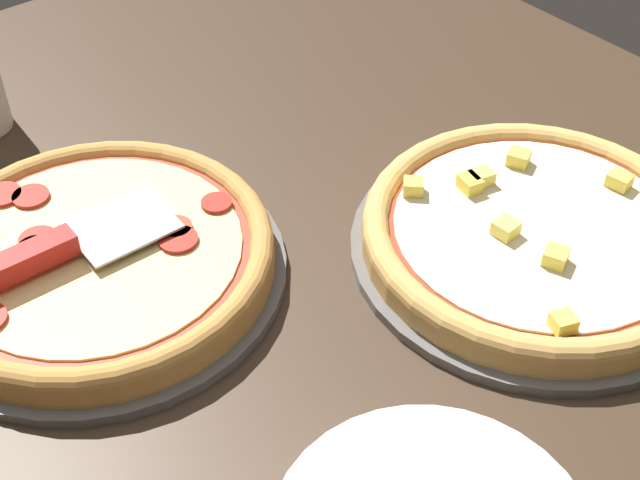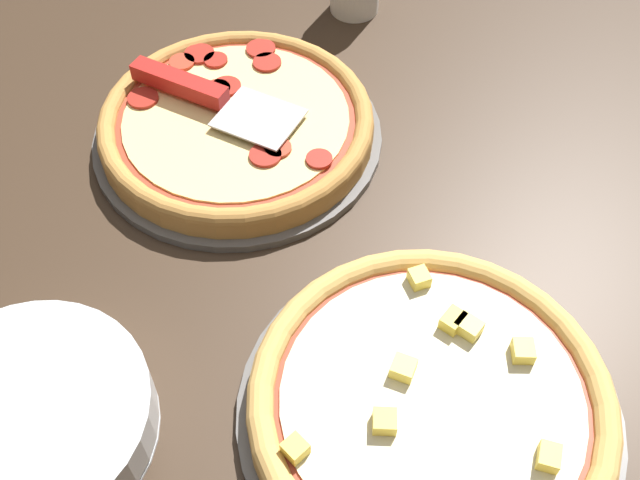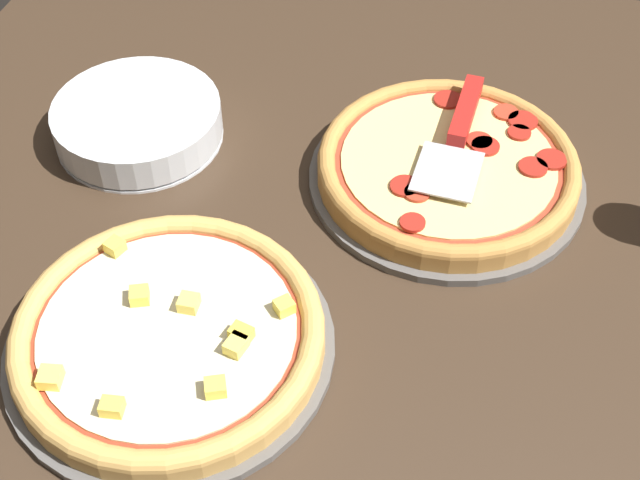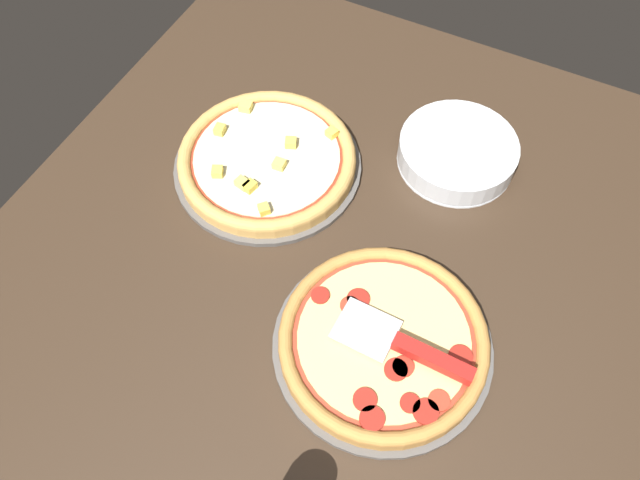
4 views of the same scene
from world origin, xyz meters
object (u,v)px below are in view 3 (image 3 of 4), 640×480
Objects in this scene: pizza_front at (448,166)px; serving_spatula at (462,124)px; pizza_back at (168,333)px; plate_stack at (138,122)px.

pizza_front is 5.74cm from serving_spatula.
plate_stack reaches higher than pizza_back.
plate_stack is (39.37, 7.84, -2.58)cm from serving_spatula.
pizza_front is 1.48× the size of plate_stack.
serving_spatula is (-0.41, -5.22, 2.34)cm from pizza_front.
serving_spatula reaches higher than pizza_front.
serving_spatula is at bearing -121.34° from pizza_back.
pizza_back is 33.94cm from plate_stack.
pizza_back is (22.41, 32.25, -0.11)cm from pizza_front.
pizza_front is at bearing -176.16° from plate_stack.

